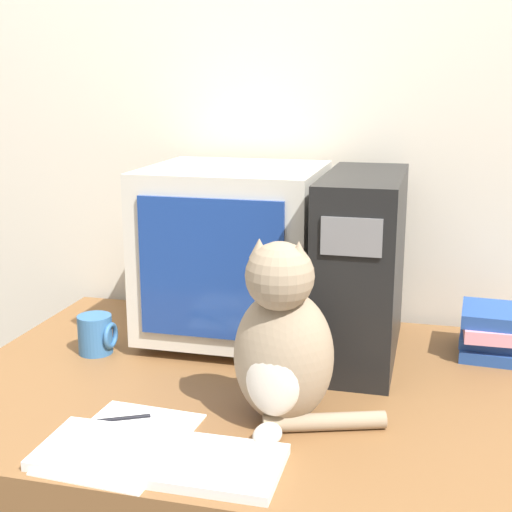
% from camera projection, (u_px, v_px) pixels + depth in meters
% --- Properties ---
extents(wall_back, '(7.00, 0.05, 2.50)m').
position_uv_depth(wall_back, '(303.00, 121.00, 1.96)').
color(wall_back, beige).
rests_on(wall_back, ground_plane).
extents(crt_monitor, '(0.42, 0.40, 0.44)m').
position_uv_depth(crt_monitor, '(235.00, 252.00, 1.79)').
color(crt_monitor, beige).
rests_on(crt_monitor, desk).
extents(computer_tower, '(0.18, 0.46, 0.44)m').
position_uv_depth(computer_tower, '(361.00, 266.00, 1.68)').
color(computer_tower, black).
rests_on(computer_tower, desk).
extents(keyboard, '(0.43, 0.17, 0.02)m').
position_uv_depth(keyboard, '(159.00, 457.00, 1.24)').
color(keyboard, silver).
rests_on(keyboard, desk).
extents(cat, '(0.31, 0.24, 0.37)m').
position_uv_depth(cat, '(283.00, 346.00, 1.35)').
color(cat, gray).
rests_on(cat, desk).
extents(book_stack, '(0.15, 0.20, 0.12)m').
position_uv_depth(book_stack, '(491.00, 331.00, 1.72)').
color(book_stack, '#234793').
rests_on(book_stack, desk).
extents(pen, '(0.12, 0.07, 0.01)m').
position_uv_depth(pen, '(116.00, 419.00, 1.39)').
color(pen, black).
rests_on(pen, desk).
extents(paper_sheet, '(0.23, 0.31, 0.00)m').
position_uv_depth(paper_sheet, '(124.00, 443.00, 1.31)').
color(paper_sheet, white).
rests_on(paper_sheet, desk).
extents(mug, '(0.09, 0.08, 0.10)m').
position_uv_depth(mug, '(96.00, 334.00, 1.73)').
color(mug, '#33669E').
rests_on(mug, desk).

